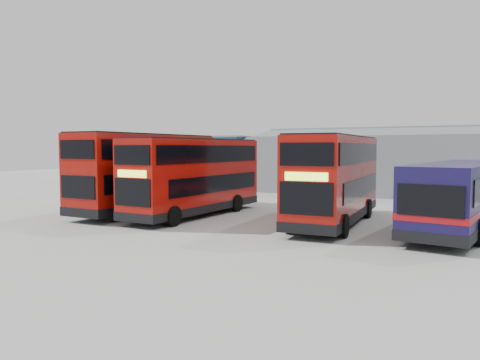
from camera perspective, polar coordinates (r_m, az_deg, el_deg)
ground_plane at (r=27.00m, az=-0.11°, el=-4.60°), size 120.00×120.00×0.00m
office_block at (r=49.37m, az=-4.26°, el=2.30°), size 12.30×8.32×5.12m
maintenance_shed at (r=43.68m, az=22.33°, el=1.82°), size 30.50×12.00×5.89m
double_decker_left at (r=30.01m, az=-11.15°, el=0.85°), size 3.13×11.61×4.88m
double_decker_centre at (r=27.67m, az=-5.45°, el=0.31°), size 2.91×10.82×4.55m
double_decker_right at (r=25.19m, az=11.57°, el=-0.00°), size 3.47×11.16×4.65m
single_decker_blue at (r=24.94m, az=25.17°, el=-1.91°), size 4.04×12.36×3.29m
panel_van at (r=48.45m, az=-12.59°, el=0.71°), size 3.03×5.76×2.40m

